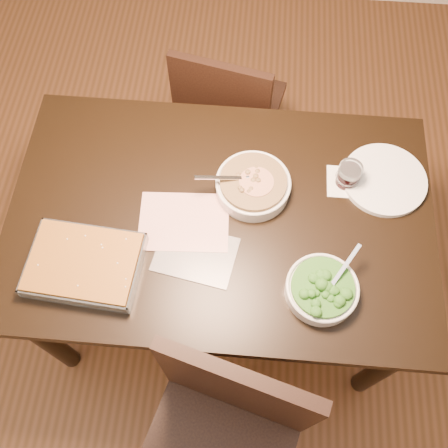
% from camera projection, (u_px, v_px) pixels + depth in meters
% --- Properties ---
extents(ground, '(4.00, 4.00, 0.00)m').
position_uv_depth(ground, '(221.00, 289.00, 2.31)').
color(ground, '#432813').
rests_on(ground, ground).
extents(table, '(1.40, 0.90, 0.75)m').
position_uv_depth(table, '(221.00, 227.00, 1.72)').
color(table, black).
rests_on(table, ground).
extents(magazine_a, '(0.30, 0.23, 0.01)m').
position_uv_depth(magazine_a, '(184.00, 222.00, 1.62)').
color(magazine_a, '#9F2D31').
rests_on(magazine_a, table).
extents(magazine_b, '(0.28, 0.22, 0.00)m').
position_uv_depth(magazine_b, '(195.00, 254.00, 1.57)').
color(magazine_b, '#28272F').
rests_on(magazine_b, table).
extents(coaster, '(0.12, 0.12, 0.00)m').
position_uv_depth(coaster, '(345.00, 182.00, 1.69)').
color(coaster, white).
rests_on(coaster, table).
extents(stew_bowl, '(0.27, 0.25, 0.09)m').
position_uv_depth(stew_bowl, '(253.00, 185.00, 1.65)').
color(stew_bowl, silver).
rests_on(stew_bowl, table).
extents(broccoli_bowl, '(0.22, 0.23, 0.09)m').
position_uv_depth(broccoli_bowl, '(322.00, 289.00, 1.49)').
color(broccoli_bowl, silver).
rests_on(broccoli_bowl, table).
extents(baking_dish, '(0.36, 0.27, 0.06)m').
position_uv_depth(baking_dish, '(85.00, 264.00, 1.52)').
color(baking_dish, silver).
rests_on(baking_dish, table).
extents(wine_tumbler, '(0.08, 0.08, 0.09)m').
position_uv_depth(wine_tumbler, '(349.00, 175.00, 1.65)').
color(wine_tumbler, black).
rests_on(wine_tumbler, coaster).
extents(dinner_plate, '(0.28, 0.28, 0.02)m').
position_uv_depth(dinner_plate, '(384.00, 180.00, 1.68)').
color(dinner_plate, white).
rests_on(dinner_plate, table).
extents(chair_near, '(0.56, 0.56, 0.97)m').
position_uv_depth(chair_near, '(222.00, 437.00, 1.53)').
color(chair_near, black).
rests_on(chair_near, ground).
extents(chair_far, '(0.48, 0.48, 0.86)m').
position_uv_depth(chair_far, '(228.00, 111.00, 2.17)').
color(chair_far, black).
rests_on(chair_far, ground).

